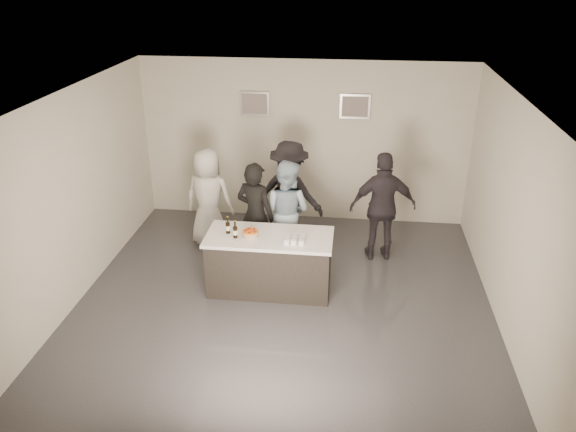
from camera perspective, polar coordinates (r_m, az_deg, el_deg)
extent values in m
plane|color=#3D3D42|center=(8.35, -0.41, -8.63)|extent=(6.00, 6.00, 0.00)
plane|color=white|center=(7.15, -0.48, 11.87)|extent=(6.00, 6.00, 0.00)
cube|color=beige|center=(10.42, 1.64, 7.50)|extent=(6.00, 0.04, 3.00)
cube|color=beige|center=(5.07, -4.81, -13.03)|extent=(6.00, 0.04, 3.00)
cube|color=beige|center=(8.51, -20.93, 1.74)|extent=(0.04, 6.00, 3.00)
cube|color=beige|center=(7.86, 21.80, -0.29)|extent=(0.04, 6.00, 3.00)
cube|color=#B2B2B7|center=(10.32, -3.41, 11.33)|extent=(0.54, 0.04, 0.44)
cube|color=#B2B2B7|center=(10.17, 6.82, 10.99)|extent=(0.54, 0.04, 0.44)
cube|color=white|center=(8.42, -1.87, -4.74)|extent=(1.86, 0.86, 0.90)
cylinder|color=orange|center=(8.20, -3.84, -1.79)|extent=(0.24, 0.24, 0.07)
cylinder|color=black|center=(8.27, -6.14, -0.92)|extent=(0.07, 0.07, 0.26)
cylinder|color=black|center=(8.12, -5.39, -1.37)|extent=(0.07, 0.07, 0.26)
cube|color=orange|center=(8.03, 0.69, -2.31)|extent=(0.30, 0.30, 0.08)
cube|color=pink|center=(7.97, -4.73, -2.90)|extent=(0.24, 0.08, 0.01)
imported|color=black|center=(8.90, -3.33, 0.07)|extent=(0.75, 0.62, 1.76)
imported|color=#A2BFD4|center=(9.06, -0.19, 0.48)|extent=(1.02, 0.91, 1.73)
imported|color=silver|center=(9.68, -8.06, 1.85)|extent=(0.91, 0.66, 1.72)
imported|color=#2A262D|center=(9.22, 9.61, 0.92)|extent=(1.13, 0.61, 1.84)
imported|color=black|center=(9.61, 0.14, 2.32)|extent=(1.34, 1.00, 1.85)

